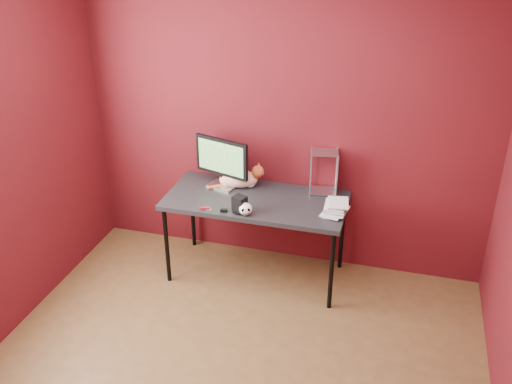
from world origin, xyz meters
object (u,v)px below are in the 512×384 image
(monitor, at_px, (222,160))
(speaker, at_px, (240,205))
(desk, at_px, (256,204))
(skull_mug, at_px, (246,209))
(cat, at_px, (239,178))
(book_stack, at_px, (330,149))

(monitor, relative_size, speaker, 3.61)
(desk, distance_m, skull_mug, 0.31)
(speaker, bearing_deg, cat, 128.77)
(cat, relative_size, speaker, 3.36)
(skull_mug, bearing_deg, desk, 69.96)
(desk, bearing_deg, skull_mug, -90.78)
(cat, bearing_deg, speaker, -81.57)
(desk, bearing_deg, speaker, -103.74)
(desk, relative_size, cat, 3.25)
(speaker, bearing_deg, monitor, 146.55)
(monitor, distance_m, book_stack, 1.00)
(desk, bearing_deg, cat, 138.11)
(desk, xyz_separation_m, book_stack, (0.60, -0.06, 0.59))
(monitor, bearing_deg, cat, 32.28)
(skull_mug, xyz_separation_m, speaker, (-0.06, 0.03, 0.01))
(cat, bearing_deg, skull_mug, -76.34)
(cat, height_order, book_stack, book_stack)
(skull_mug, relative_size, speaker, 0.81)
(desk, distance_m, monitor, 0.47)
(cat, xyz_separation_m, skull_mug, (0.19, -0.47, -0.03))
(book_stack, bearing_deg, desk, 174.31)
(book_stack, bearing_deg, speaker, -163.34)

